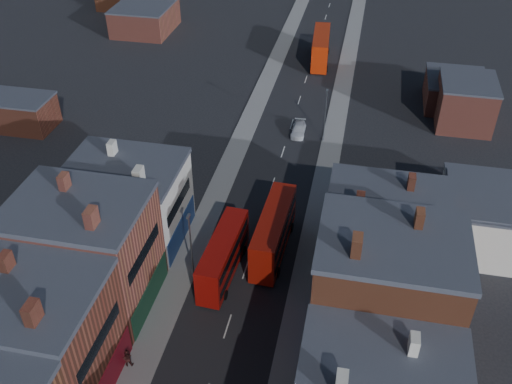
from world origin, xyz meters
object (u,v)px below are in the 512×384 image
at_px(bus_0, 223,255).
at_px(bus_2, 321,47).
at_px(ped_1, 127,358).
at_px(bus_1, 273,231).
at_px(car_3, 298,130).
at_px(car_2, 206,272).

xyz_separation_m(bus_0, bus_2, (3.63, 56.76, 0.34)).
bearing_deg(ped_1, bus_0, -127.68).
bearing_deg(bus_1, car_3, 94.22).
height_order(bus_0, bus_2, bus_2).
bearing_deg(ped_1, car_3, -116.73).
relative_size(bus_1, car_3, 2.51).
bearing_deg(car_2, ped_1, -110.98).
distance_m(bus_2, car_2, 57.92).
bearing_deg(bus_2, ped_1, -101.45).
distance_m(car_3, ped_1, 44.45).
distance_m(bus_1, car_3, 25.95).
relative_size(bus_2, car_3, 2.62).
xyz_separation_m(bus_1, car_2, (-6.13, -5.43, -2.17)).
relative_size(bus_0, bus_2, 0.88).
relative_size(bus_0, car_2, 2.59).
xyz_separation_m(bus_0, ped_1, (-5.46, -13.11, -1.46)).
relative_size(car_3, ped_1, 2.52).
bearing_deg(car_3, ped_1, -103.44).
height_order(bus_1, ped_1, bus_1).
xyz_separation_m(car_2, ped_1, (-3.79, -12.25, 0.48)).
relative_size(bus_2, car_2, 2.96).
bearing_deg(ped_1, bus_2, -112.49).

